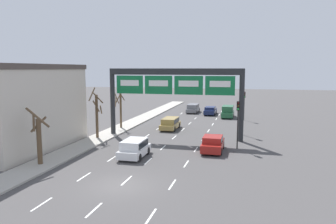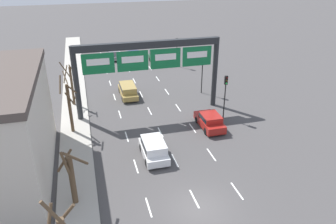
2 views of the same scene
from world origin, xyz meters
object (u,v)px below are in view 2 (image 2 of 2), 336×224
traffic_light_mid_block (226,89)px  suv_gold (128,90)px  tree_bare_second (70,105)px  tree_bare_third (72,176)px  car_navy (135,56)px  car_red (210,120)px  suv_green (157,57)px  traffic_light_far_end (203,67)px  sign_gantry (149,60)px  suv_white (154,148)px  suv_grey (113,53)px  traffic_light_near_gantry (177,47)px  tree_bare_closest (71,83)px

traffic_light_mid_block → suv_gold: bearing=136.0°
tree_bare_second → tree_bare_third: (0.09, -10.52, -0.52)m
car_navy → car_red: car_red is taller
suv_green → traffic_light_far_end: bearing=-79.7°
sign_gantry → traffic_light_mid_block: bearing=-25.5°
car_red → suv_white: bearing=-150.5°
suv_grey → tree_bare_third: (-6.59, -34.96, 1.52)m
suv_green → traffic_light_far_end: (2.48, -13.64, 2.38)m
suv_grey → traffic_light_mid_block: traffic_light_mid_block is taller
suv_white → tree_bare_second: tree_bare_second is taller
suv_gold → sign_gantry: bearing=-72.1°
car_red → traffic_light_near_gantry: traffic_light_near_gantry is taller
traffic_light_far_end → tree_bare_closest: 15.49m
sign_gantry → suv_green: size_ratio=3.30×
suv_white → traffic_light_mid_block: 10.54m
car_red → tree_bare_third: size_ratio=0.89×
car_navy → suv_white: 29.17m
traffic_light_far_end → traffic_light_mid_block: bearing=-91.7°
traffic_light_far_end → tree_bare_second: 16.84m
car_red → suv_gold: bearing=123.1°
traffic_light_near_gantry → traffic_light_far_end: size_ratio=0.91×
traffic_light_mid_block → suv_green: bearing=96.2°
sign_gantry → tree_bare_closest: (-8.09, 3.90, -3.14)m
car_red → suv_green: bearing=90.2°
sign_gantry → traffic_light_mid_block: (7.17, -3.43, -2.60)m
suv_green → suv_gold: bearing=-117.9°
suv_white → tree_bare_third: (-6.53, -4.31, 1.50)m
suv_gold → suv_grey: 16.80m
car_red → suv_grey: bearing=103.5°
car_navy → tree_bare_second: 24.94m
suv_gold → car_red: car_red is taller
traffic_light_far_end → car_navy: bearing=108.9°
sign_gantry → car_navy: size_ratio=3.25×
suv_gold → tree_bare_closest: 6.85m
sign_gantry → suv_green: 18.79m
suv_gold → traffic_light_mid_block: (8.81, -8.51, 2.50)m
traffic_light_mid_block → tree_bare_closest: tree_bare_closest is taller
sign_gantry → tree_bare_third: size_ratio=3.23×
tree_bare_second → car_red: bearing=-10.8°
traffic_light_near_gantry → suv_green: bearing=136.3°
sign_gantry → car_red: (4.97, -5.07, -5.14)m
suv_white → car_red: size_ratio=0.95×
car_navy → traffic_light_mid_block: traffic_light_mid_block is taller
traffic_light_near_gantry → sign_gantry: bearing=-116.5°
suv_white → car_red: bearing=29.5°
traffic_light_far_end → suv_green: bearing=100.3°
suv_gold → traffic_light_far_end: bearing=-8.0°
tree_bare_closest → car_navy: bearing=58.8°
suv_grey → traffic_light_mid_block: 26.87m
car_red → tree_bare_closest: size_ratio=0.82×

